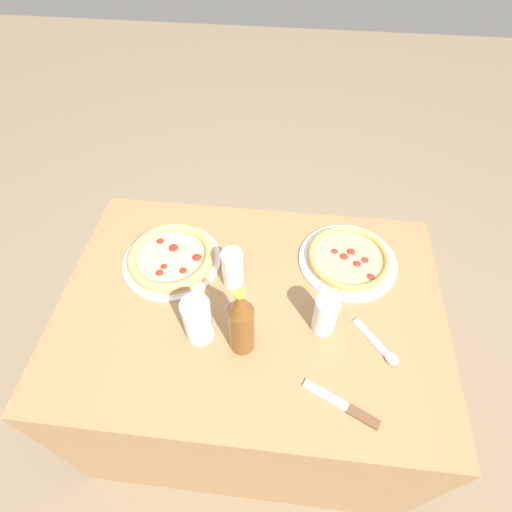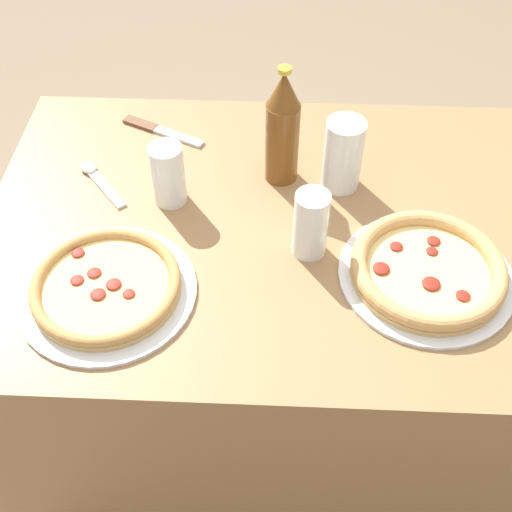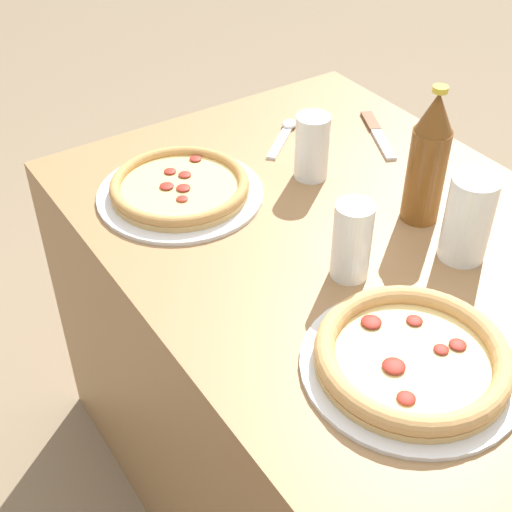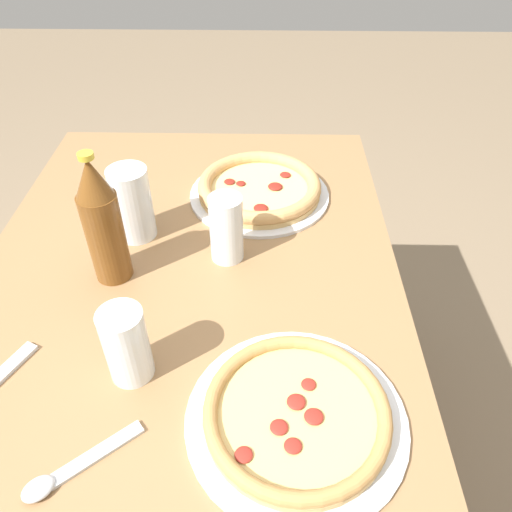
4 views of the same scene
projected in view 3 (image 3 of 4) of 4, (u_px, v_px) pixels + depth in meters
The scene contains 10 objects.
ground_plane at pixel (331, 483), 1.73m from camera, with size 8.00×8.00×0.00m, color #847056.
table at pixel (342, 380), 1.49m from camera, with size 1.17×0.81×0.74m.
pizza_salami at pixel (180, 188), 1.36m from camera, with size 0.32×0.32×0.04m.
pizza_veggie at pixel (412, 358), 1.01m from camera, with size 0.32×0.32×0.04m.
glass_water at pixel (312, 149), 1.39m from camera, with size 0.07×0.07×0.13m.
glass_red_wine at pixel (467, 222), 1.18m from camera, with size 0.08×0.08×0.15m.
glass_orange_juice at pixel (352, 245), 1.15m from camera, with size 0.06×0.06×0.14m.
beer_bottle at pixel (428, 159), 1.24m from camera, with size 0.07×0.07×0.26m.
knife at pixel (377, 133), 1.56m from camera, with size 0.20×0.11×0.01m.
spoon at pixel (285, 132), 1.56m from camera, with size 0.13×0.15×0.01m.
Camera 3 is at (-0.74, 0.70, 1.51)m, focal length 50.00 mm.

